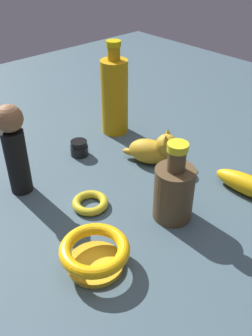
% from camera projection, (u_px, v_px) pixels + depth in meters
% --- Properties ---
extents(ground, '(2.00, 2.00, 0.00)m').
position_uv_depth(ground, '(126.00, 183.00, 0.90)').
color(ground, '#384C56').
extents(cat_figurine, '(0.13, 0.11, 0.10)m').
position_uv_depth(cat_figurine, '(154.00, 149.00, 0.95)').
color(cat_figurine, '#B58B1F').
rests_on(cat_figurine, ground).
extents(bottle_tall, '(0.08, 0.08, 0.26)m').
position_uv_depth(bottle_tall, '(115.00, 95.00, 1.05)').
color(bottle_tall, '#B8840C').
rests_on(bottle_tall, ground).
extents(bottle_short, '(0.08, 0.08, 0.18)m').
position_uv_depth(bottle_short, '(174.00, 190.00, 0.76)').
color(bottle_short, '#4D3A22').
rests_on(bottle_short, ground).
extents(banana, '(0.17, 0.06, 0.05)m').
position_uv_depth(banana, '(249.00, 185.00, 0.85)').
color(banana, '#D69F0C').
rests_on(banana, ground).
extents(bangle, '(0.08, 0.08, 0.02)m').
position_uv_depth(bangle, '(90.00, 203.00, 0.82)').
color(bangle, gold).
rests_on(bangle, ground).
extents(nail_polish_jar, '(0.05, 0.05, 0.04)m').
position_uv_depth(nail_polish_jar, '(79.00, 148.00, 0.99)').
color(nail_polish_jar, black).
rests_on(nail_polish_jar, ground).
extents(person_figure_adult, '(0.06, 0.06, 0.21)m').
position_uv_depth(person_figure_adult, '(14.00, 147.00, 0.81)').
color(person_figure_adult, black).
rests_on(person_figure_adult, ground).
extents(bowl, '(0.13, 0.13, 0.05)m').
position_uv_depth(bowl, '(95.00, 253.00, 0.67)').
color(bowl, gold).
rests_on(bowl, ground).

